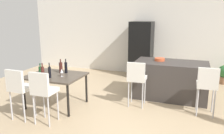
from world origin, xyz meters
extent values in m
plane|color=tan|center=(0.00, 0.00, 0.00)|extent=(10.00, 10.00, 0.00)
cube|color=silver|center=(0.00, 3.13, 1.45)|extent=(10.00, 0.12, 2.90)
cube|color=#383330|center=(0.47, 0.96, 0.46)|extent=(1.77, 0.95, 0.92)
cube|color=silver|center=(-0.20, 0.17, 0.65)|extent=(0.42, 0.42, 0.08)
cube|color=silver|center=(-0.19, 0.00, 0.87)|extent=(0.40, 0.08, 0.36)
cylinder|color=#B2B2B7|center=(-0.37, 0.32, 0.30)|extent=(0.03, 0.03, 0.61)
cylinder|color=#B2B2B7|center=(-0.05, 0.34, 0.30)|extent=(0.03, 0.03, 0.61)
cylinder|color=#B2B2B7|center=(-0.35, 0.00, 0.30)|extent=(0.03, 0.03, 0.61)
cylinder|color=#B2B2B7|center=(-0.03, 0.02, 0.30)|extent=(0.03, 0.03, 0.61)
cube|color=silver|center=(1.28, 0.17, 0.65)|extent=(0.41, 0.41, 0.08)
cube|color=silver|center=(1.28, 0.00, 0.87)|extent=(0.40, 0.07, 0.36)
cylinder|color=#B2B2B7|center=(1.11, 0.32, 0.30)|extent=(0.03, 0.03, 0.61)
cylinder|color=#B2B2B7|center=(1.43, 0.33, 0.30)|extent=(0.03, 0.03, 0.61)
cylinder|color=#B2B2B7|center=(1.12, 0.00, 0.30)|extent=(0.03, 0.03, 0.61)
cylinder|color=#B2B2B7|center=(1.44, 0.01, 0.30)|extent=(0.03, 0.03, 0.61)
cube|color=#4C4238|center=(-1.93, -0.49, 0.72)|extent=(1.23, 0.97, 0.04)
cylinder|color=black|center=(-2.49, -0.06, 0.35)|extent=(0.05, 0.05, 0.70)
cylinder|color=black|center=(-1.38, -0.06, 0.35)|extent=(0.05, 0.05, 0.70)
cylinder|color=black|center=(-2.49, -0.91, 0.35)|extent=(0.05, 0.05, 0.70)
cylinder|color=black|center=(-1.38, -0.91, 0.35)|extent=(0.05, 0.05, 0.70)
cube|color=silver|center=(-2.21, -1.27, 0.65)|extent=(0.41, 0.41, 0.08)
cube|color=silver|center=(-2.21, -1.44, 0.87)|extent=(0.40, 0.07, 0.36)
cylinder|color=#B2B2B7|center=(-2.37, -1.11, 0.30)|extent=(0.03, 0.03, 0.61)
cylinder|color=#B2B2B7|center=(-2.05, -1.12, 0.30)|extent=(0.03, 0.03, 0.61)
cylinder|color=#B2B2B7|center=(-2.37, -1.43, 0.30)|extent=(0.03, 0.03, 0.61)
cylinder|color=#B2B2B7|center=(-2.05, -1.44, 0.30)|extent=(0.03, 0.03, 0.61)
cube|color=silver|center=(-1.66, -1.27, 0.65)|extent=(0.41, 0.41, 0.08)
cube|color=silver|center=(-1.65, -1.44, 0.87)|extent=(0.40, 0.07, 0.36)
cylinder|color=#B2B2B7|center=(-1.82, -1.12, 0.30)|extent=(0.03, 0.03, 0.61)
cylinder|color=#B2B2B7|center=(-1.50, -1.11, 0.30)|extent=(0.03, 0.03, 0.61)
cylinder|color=#B2B2B7|center=(-1.81, -1.44, 0.30)|extent=(0.03, 0.03, 0.61)
cylinder|color=#B2B2B7|center=(-1.49, -1.43, 0.30)|extent=(0.03, 0.03, 0.61)
cylinder|color=#194723|center=(-2.20, -0.67, 0.84)|extent=(0.08, 0.08, 0.21)
cylinder|color=#194723|center=(-2.20, -0.67, 0.99)|extent=(0.03, 0.03, 0.08)
cylinder|color=#471E19|center=(-1.93, -0.27, 0.86)|extent=(0.08, 0.08, 0.24)
cylinder|color=#471E19|center=(-1.93, -0.27, 1.02)|extent=(0.03, 0.03, 0.08)
cylinder|color=#471E19|center=(-2.00, -0.85, 0.87)|extent=(0.07, 0.07, 0.26)
cylinder|color=#471E19|center=(-2.00, -0.85, 1.04)|extent=(0.03, 0.03, 0.08)
cylinder|color=black|center=(-1.92, -0.73, 0.86)|extent=(0.06, 0.06, 0.24)
cylinder|color=black|center=(-1.92, -0.73, 1.03)|extent=(0.02, 0.02, 0.09)
cylinder|color=black|center=(-1.80, -0.25, 0.87)|extent=(0.07, 0.07, 0.25)
cylinder|color=black|center=(-1.80, -0.25, 1.03)|extent=(0.02, 0.02, 0.08)
cylinder|color=silver|center=(-1.72, -0.56, 0.74)|extent=(0.06, 0.06, 0.00)
cylinder|color=silver|center=(-1.72, -0.56, 0.78)|extent=(0.01, 0.01, 0.08)
cone|color=silver|center=(-1.72, -0.56, 0.87)|extent=(0.07, 0.07, 0.09)
cube|color=black|center=(-0.68, 2.69, 0.92)|extent=(0.72, 0.68, 1.84)
cylinder|color=#C6512D|center=(0.17, 1.03, 0.96)|extent=(0.26, 0.26, 0.07)
cylinder|color=#996B4C|center=(1.90, 2.68, 0.11)|extent=(0.24, 0.24, 0.22)
camera|label=1|loc=(0.97, -4.76, 2.10)|focal=36.75mm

